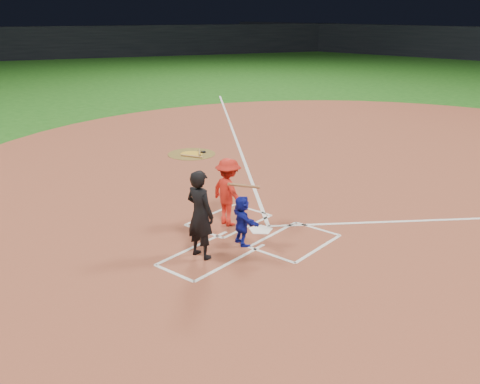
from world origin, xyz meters
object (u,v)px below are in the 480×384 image
Objects in this scene: on_deck_circle at (192,154)px; umpire at (200,214)px; home_plate at (261,230)px; catcher at (242,220)px; batter_at_plate at (228,192)px.

umpire reaches higher than on_deck_circle.
umpire reaches higher than home_plate.
batter_at_plate is (-0.98, 0.68, 0.26)m from catcher.
home_plate is 0.32× the size of umpire.
home_plate is 2.12m from umpire.
catcher is (0.16, -0.87, 0.55)m from home_plate.
catcher is 0.69× the size of batter_at_plate.
umpire is at bearing 86.47° from home_plate.
umpire reaches higher than catcher.
on_deck_circle is (-6.10, 3.89, -0.00)m from home_plate.
umpire is 1.15× the size of batter_at_plate.
batter_at_plate is (-0.83, -0.19, 0.81)m from home_plate.
home_plate is 0.37× the size of batter_at_plate.
catcher is 1.13m from umpire.
catcher is at bearing -34.74° from batter_at_plate.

